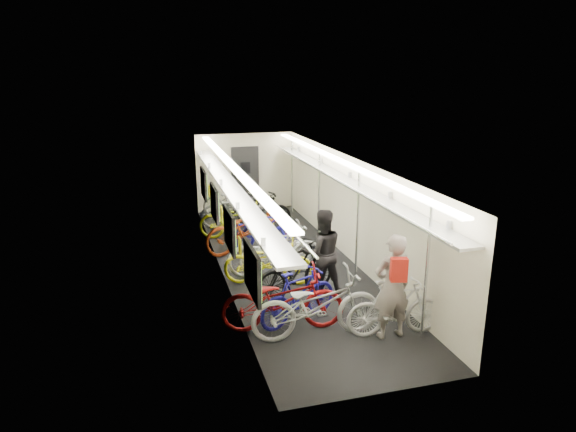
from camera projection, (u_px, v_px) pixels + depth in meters
train_car_shell at (264, 188)px, 11.79m from camera, size 10.00×10.00×10.00m
bicycle_0 at (317, 305)px, 8.38m from camera, size 2.21×0.84×1.15m
bicycle_1 at (299, 296)px, 8.89m from camera, size 1.70×1.07×0.99m
bicycle_2 at (283, 300)px, 8.63m from camera, size 2.17×1.02×1.10m
bicycle_3 at (296, 271)px, 9.79m from camera, size 2.00×1.27×1.17m
bicycle_4 at (268, 262)px, 10.51m from camera, size 1.96×1.20×0.97m
bicycle_5 at (276, 250)px, 11.19m from camera, size 1.65×0.55×0.98m
bicycle_6 at (276, 250)px, 11.01m from camera, size 2.12×0.74×1.11m
bicycle_7 at (263, 230)px, 12.41m from camera, size 1.83×1.09×1.06m
bicycle_8 at (248, 229)px, 12.36m from camera, size 2.32×1.25×1.16m
bicycle_9 at (259, 213)px, 13.82m from camera, size 1.93×0.73×1.13m
bicycle_10 at (237, 219)px, 13.36m from camera, size 2.07×1.17×1.03m
bicycle_11 at (395, 308)px, 8.46m from camera, size 1.69×0.65×0.99m
bicycle_12 at (237, 210)px, 14.13m from camera, size 2.16×1.29×1.07m
bicycle_14 at (234, 201)px, 15.29m from camera, size 1.99×1.27×0.99m
passenger_near at (392, 287)px, 8.31m from camera, size 0.67×0.46×1.79m
passenger_mid at (322, 252)px, 9.96m from camera, size 0.86×0.68×1.72m
backpack at (399, 270)px, 7.98m from camera, size 0.29×0.20×0.38m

